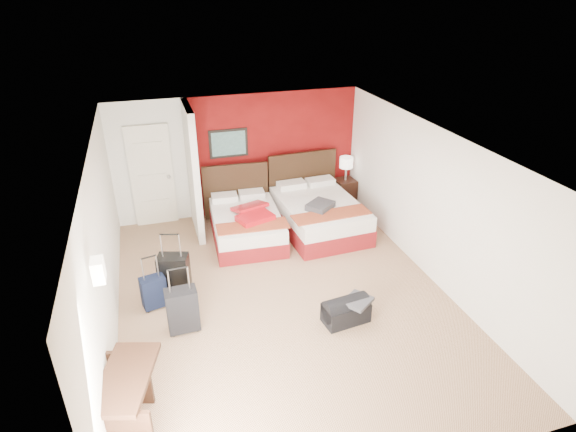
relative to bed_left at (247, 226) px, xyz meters
name	(u,v)px	position (x,y,z in m)	size (l,w,h in m)	color
ground	(284,297)	(0.15, -1.99, -0.27)	(6.50, 6.50, 0.00)	tan
room_walls	(177,200)	(-1.26, -0.57, 0.99)	(5.02, 6.52, 2.50)	white
red_accent_panel	(274,152)	(0.90, 1.24, 0.98)	(3.50, 0.04, 2.50)	maroon
partition_wall	(193,172)	(-0.85, 0.62, 0.98)	(0.12, 1.20, 2.50)	silver
entry_door	(152,176)	(-1.60, 1.21, 0.76)	(0.82, 0.06, 2.05)	silver
bed_left	(247,226)	(0.00, 0.00, 0.00)	(1.26, 1.80, 0.54)	white
bed_right	(319,216)	(1.45, -0.04, 0.04)	(1.43, 2.05, 0.61)	silver
red_suitcase_open	(252,213)	(0.10, -0.10, 0.32)	(0.63, 0.87, 0.11)	red
jacket_bundle	(320,206)	(1.35, -0.34, 0.40)	(0.49, 0.39, 0.12)	#3D3E43
nightstand	(345,192)	(2.41, 0.91, 0.02)	(0.41, 0.41, 0.58)	black
table_lamp	(346,169)	(2.41, 0.91, 0.57)	(0.29, 0.29, 0.51)	beige
suitcase_black	(175,277)	(-1.47, -1.45, 0.08)	(0.46, 0.29, 0.69)	black
suitcase_charcoal	(183,311)	(-1.43, -2.32, 0.05)	(0.44, 0.27, 0.65)	black
suitcase_navy	(154,293)	(-1.80, -1.66, -0.02)	(0.36, 0.22, 0.50)	black
duffel_bag	(346,312)	(0.84, -2.82, -0.10)	(0.66, 0.35, 0.34)	black
jacket_draped	(358,301)	(0.99, -2.87, 0.09)	(0.40, 0.34, 0.05)	#3E3F44
desk	(131,404)	(-2.13, -3.90, 0.15)	(0.50, 1.00, 0.84)	black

